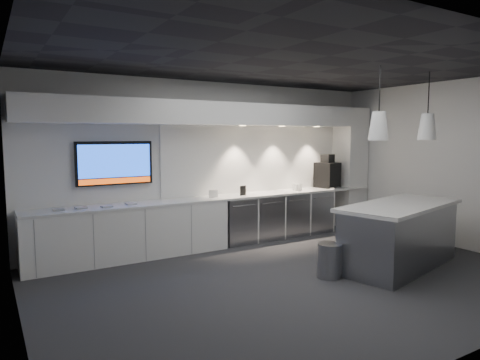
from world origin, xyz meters
TOP-DOWN VIEW (x-y plane):
  - floor at (0.00, 0.00)m, footprint 7.00×7.00m
  - ceiling at (0.00, 0.00)m, footprint 7.00×7.00m
  - wall_back at (0.00, 2.50)m, footprint 7.00×0.00m
  - wall_front at (0.00, -2.50)m, footprint 7.00×0.00m
  - wall_left at (-3.50, 0.00)m, footprint 0.00×7.00m
  - wall_right at (3.50, 0.00)m, footprint 0.00×7.00m
  - back_counter at (0.00, 2.17)m, footprint 6.80×0.65m
  - left_base_cabinets at (-1.75, 2.17)m, footprint 3.30×0.63m
  - fridge_unit_a at (0.25, 2.17)m, footprint 0.60×0.61m
  - fridge_unit_b at (0.88, 2.17)m, footprint 0.60×0.61m
  - fridge_unit_c at (1.51, 2.17)m, footprint 0.60×0.61m
  - fridge_unit_d at (2.14, 2.17)m, footprint 0.60×0.61m
  - backsplash at (1.20, 2.48)m, footprint 4.60×0.03m
  - soffit at (0.00, 2.20)m, footprint 6.90×0.60m
  - column at (3.20, 2.20)m, footprint 0.55×0.55m
  - wall_tv at (-1.90, 2.45)m, footprint 1.25×0.07m
  - island at (1.67, -0.39)m, footprint 2.48×1.51m
  - bin at (0.40, -0.21)m, footprint 0.44×0.44m
  - coffee_machine at (2.55, 2.20)m, footprint 0.46×0.61m
  - sign_black at (0.38, 2.12)m, footprint 0.14×0.05m
  - sign_white at (-0.24, 2.13)m, footprint 0.18×0.03m
  - cup_cluster at (1.68, 2.14)m, footprint 0.16×0.16m
  - tray_a at (-2.83, 2.15)m, footprint 0.17×0.17m
  - tray_b at (-2.51, 2.16)m, footprint 0.18×0.18m
  - tray_c at (-2.14, 2.08)m, footprint 0.17×0.17m
  - tray_d at (-1.74, 2.14)m, footprint 0.17×0.17m
  - pendant_left at (1.12, -0.39)m, footprint 0.29×0.29m
  - pendant_right at (2.23, -0.39)m, footprint 0.29×0.29m

SIDE VIEW (x-z plane):
  - floor at x=0.00m, z-range 0.00..0.00m
  - bin at x=0.40m, z-range 0.00..0.49m
  - fridge_unit_a at x=0.25m, z-range 0.00..0.85m
  - fridge_unit_b at x=0.88m, z-range 0.00..0.85m
  - fridge_unit_c at x=1.51m, z-range 0.00..0.85m
  - fridge_unit_d at x=2.14m, z-range 0.00..0.85m
  - left_base_cabinets at x=-1.75m, z-range 0.00..0.86m
  - island at x=1.67m, z-range 0.00..0.99m
  - back_counter at x=0.00m, z-range 0.86..0.90m
  - tray_a at x=-2.83m, z-range 0.90..0.92m
  - tray_b at x=-2.51m, z-range 0.90..0.92m
  - tray_c at x=-2.14m, z-range 0.90..0.92m
  - tray_d at x=-1.74m, z-range 0.90..0.92m
  - cup_cluster at x=1.68m, z-range 0.90..1.04m
  - sign_white at x=-0.24m, z-range 0.90..1.04m
  - sign_black at x=0.38m, z-range 0.90..1.08m
  - coffee_machine at x=2.55m, z-range 0.84..1.55m
  - column at x=3.20m, z-range 0.00..2.60m
  - wall_back at x=0.00m, z-range -2.00..5.00m
  - wall_front at x=0.00m, z-range -2.00..5.00m
  - wall_left at x=-3.50m, z-range -2.00..5.00m
  - wall_right at x=3.50m, z-range -2.00..5.00m
  - backsplash at x=1.20m, z-range 0.90..2.20m
  - wall_tv at x=-1.90m, z-range 1.20..1.92m
  - pendant_left at x=1.12m, z-range 1.60..2.71m
  - pendant_right at x=2.23m, z-range 1.60..2.71m
  - soffit at x=0.00m, z-range 2.20..2.60m
  - ceiling at x=0.00m, z-range 3.00..3.00m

